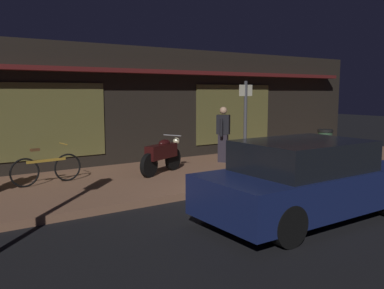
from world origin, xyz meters
The scene contains 9 objects.
ground_plane centered at (0.00, 0.00, 0.00)m, with size 60.00×60.00×0.00m, color black.
sidewalk_slab centered at (0.00, 3.00, 0.07)m, with size 18.00×4.00×0.15m, color #8C6047.
storefront_building centered at (0.00, 6.39, 1.80)m, with size 18.00×3.30×3.60m.
motorcycle centered at (-0.78, 3.11, 0.65)m, with size 1.58×0.90×0.97m.
bicycle_parked centered at (-3.61, 3.50, 0.51)m, with size 1.65×0.42×0.91m.
person_bystander centered at (1.60, 3.57, 1.03)m, with size 0.53×0.45×1.67m.
sign_post centered at (1.35, 2.31, 1.51)m, with size 0.44×0.09×2.40m.
trash_bin centered at (4.70, 2.28, 0.62)m, with size 0.48×0.48×0.93m.
parked_car_near centered at (-0.33, -1.25, 0.70)m, with size 4.10×1.79×1.42m.
Camera 1 is at (-6.04, -6.04, 2.27)m, focal length 38.35 mm.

